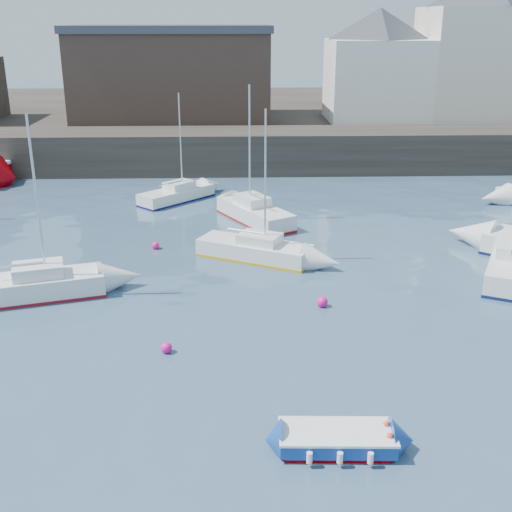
{
  "coord_description": "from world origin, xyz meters",
  "views": [
    {
      "loc": [
        -0.83,
        -13.27,
        10.87
      ],
      "look_at": [
        0.0,
        12.0,
        1.5
      ],
      "focal_mm": 45.0,
      "sensor_mm": 36.0,
      "label": 1
    }
  ],
  "objects_px": {
    "blue_dinghy": "(337,439)",
    "sailboat_c": "(511,266)",
    "sailboat_a": "(34,286)",
    "sailboat_f": "(255,212)",
    "sailboat_b": "(255,249)",
    "buoy_far": "(156,249)",
    "buoy_mid": "(322,306)",
    "sailboat_h": "(177,194)",
    "buoy_near": "(167,352)"
  },
  "relations": [
    {
      "from": "blue_dinghy",
      "to": "sailboat_c",
      "type": "distance_m",
      "value": 15.23
    },
    {
      "from": "sailboat_a",
      "to": "sailboat_f",
      "type": "relative_size",
      "value": 0.99
    },
    {
      "from": "sailboat_b",
      "to": "buoy_far",
      "type": "height_order",
      "value": "sailboat_b"
    },
    {
      "from": "sailboat_b",
      "to": "buoy_mid",
      "type": "height_order",
      "value": "sailboat_b"
    },
    {
      "from": "blue_dinghy",
      "to": "sailboat_f",
      "type": "distance_m",
      "value": 20.79
    },
    {
      "from": "sailboat_a",
      "to": "buoy_far",
      "type": "xyz_separation_m",
      "value": [
        4.33,
        5.87,
        -0.53
      ]
    },
    {
      "from": "sailboat_a",
      "to": "sailboat_h",
      "type": "height_order",
      "value": "sailboat_a"
    },
    {
      "from": "sailboat_h",
      "to": "buoy_far",
      "type": "height_order",
      "value": "sailboat_h"
    },
    {
      "from": "sailboat_f",
      "to": "buoy_far",
      "type": "relative_size",
      "value": 19.81
    },
    {
      "from": "sailboat_c",
      "to": "sailboat_f",
      "type": "bearing_deg",
      "value": 141.43
    },
    {
      "from": "blue_dinghy",
      "to": "sailboat_f",
      "type": "bearing_deg",
      "value": 94.32
    },
    {
      "from": "sailboat_b",
      "to": "sailboat_h",
      "type": "height_order",
      "value": "sailboat_b"
    },
    {
      "from": "sailboat_a",
      "to": "buoy_mid",
      "type": "relative_size",
      "value": 16.97
    },
    {
      "from": "sailboat_b",
      "to": "sailboat_f",
      "type": "bearing_deg",
      "value": 88.48
    },
    {
      "from": "sailboat_c",
      "to": "buoy_near",
      "type": "relative_size",
      "value": 18.69
    },
    {
      "from": "buoy_near",
      "to": "buoy_far",
      "type": "bearing_deg",
      "value": 98.46
    },
    {
      "from": "buoy_mid",
      "to": "buoy_far",
      "type": "height_order",
      "value": "buoy_mid"
    },
    {
      "from": "sailboat_a",
      "to": "sailboat_b",
      "type": "height_order",
      "value": "sailboat_a"
    },
    {
      "from": "sailboat_f",
      "to": "sailboat_c",
      "type": "bearing_deg",
      "value": -38.57
    },
    {
      "from": "sailboat_a",
      "to": "sailboat_f",
      "type": "height_order",
      "value": "sailboat_f"
    },
    {
      "from": "buoy_near",
      "to": "buoy_mid",
      "type": "bearing_deg",
      "value": 31.41
    },
    {
      "from": "sailboat_c",
      "to": "buoy_mid",
      "type": "distance_m",
      "value": 9.2
    },
    {
      "from": "sailboat_c",
      "to": "buoy_near",
      "type": "height_order",
      "value": "sailboat_c"
    },
    {
      "from": "sailboat_b",
      "to": "sailboat_h",
      "type": "bearing_deg",
      "value": 113.56
    },
    {
      "from": "sailboat_h",
      "to": "buoy_far",
      "type": "distance_m",
      "value": 9.09
    },
    {
      "from": "buoy_near",
      "to": "buoy_far",
      "type": "height_order",
      "value": "buoy_near"
    },
    {
      "from": "buoy_near",
      "to": "buoy_mid",
      "type": "relative_size",
      "value": 0.89
    },
    {
      "from": "sailboat_f",
      "to": "buoy_mid",
      "type": "xyz_separation_m",
      "value": [
        2.36,
        -11.63,
        -0.53
      ]
    },
    {
      "from": "sailboat_c",
      "to": "buoy_far",
      "type": "distance_m",
      "value": 16.85
    },
    {
      "from": "buoy_mid",
      "to": "buoy_far",
      "type": "relative_size",
      "value": 1.16
    },
    {
      "from": "sailboat_b",
      "to": "sailboat_c",
      "type": "height_order",
      "value": "sailboat_c"
    },
    {
      "from": "sailboat_c",
      "to": "sailboat_h",
      "type": "height_order",
      "value": "sailboat_c"
    },
    {
      "from": "sailboat_c",
      "to": "buoy_mid",
      "type": "height_order",
      "value": "sailboat_c"
    },
    {
      "from": "blue_dinghy",
      "to": "buoy_near",
      "type": "distance_m",
      "value": 7.5
    },
    {
      "from": "sailboat_c",
      "to": "sailboat_h",
      "type": "xyz_separation_m",
      "value": [
        -15.93,
        13.48,
        -0.13
      ]
    },
    {
      "from": "sailboat_f",
      "to": "sailboat_h",
      "type": "height_order",
      "value": "sailboat_f"
    },
    {
      "from": "buoy_near",
      "to": "buoy_far",
      "type": "relative_size",
      "value": 1.03
    },
    {
      "from": "blue_dinghy",
      "to": "sailboat_h",
      "type": "distance_m",
      "value": 26.12
    },
    {
      "from": "sailboat_f",
      "to": "buoy_mid",
      "type": "distance_m",
      "value": 11.88
    },
    {
      "from": "buoy_far",
      "to": "sailboat_f",
      "type": "bearing_deg",
      "value": 41.12
    },
    {
      "from": "blue_dinghy",
      "to": "buoy_mid",
      "type": "distance_m",
      "value": 9.14
    },
    {
      "from": "blue_dinghy",
      "to": "sailboat_c",
      "type": "xyz_separation_m",
      "value": [
        9.57,
        11.85,
        0.23
      ]
    },
    {
      "from": "sailboat_f",
      "to": "sailboat_h",
      "type": "distance_m",
      "value": 6.65
    },
    {
      "from": "buoy_mid",
      "to": "buoy_far",
      "type": "bearing_deg",
      "value": 136.3
    },
    {
      "from": "blue_dinghy",
      "to": "sailboat_b",
      "type": "xyz_separation_m",
      "value": [
        -1.72,
        14.69,
        0.14
      ]
    },
    {
      "from": "sailboat_h",
      "to": "buoy_near",
      "type": "bearing_deg",
      "value": -86.31
    },
    {
      "from": "blue_dinghy",
      "to": "sailboat_a",
      "type": "height_order",
      "value": "sailboat_a"
    },
    {
      "from": "sailboat_a",
      "to": "blue_dinghy",
      "type": "bearing_deg",
      "value": -43.31
    },
    {
      "from": "sailboat_b",
      "to": "buoy_mid",
      "type": "distance_m",
      "value": 6.15
    },
    {
      "from": "sailboat_a",
      "to": "sailboat_b",
      "type": "relative_size",
      "value": 1.05
    }
  ]
}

